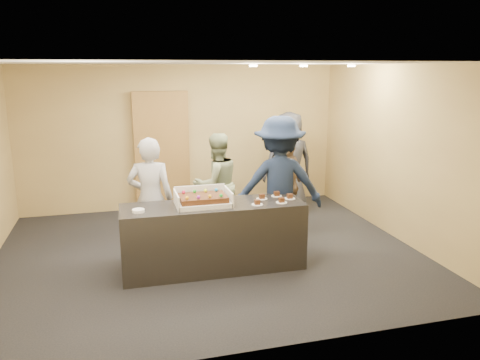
{
  "coord_description": "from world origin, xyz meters",
  "views": [
    {
      "loc": [
        -1.23,
        -6.3,
        2.64
      ],
      "look_at": [
        0.46,
        0.0,
        1.07
      ],
      "focal_mm": 35.0,
      "sensor_mm": 36.0,
      "label": 1
    }
  ],
  "objects_px": {
    "person_brown_extra": "(287,185)",
    "plate_stack": "(138,211)",
    "person_dark_suit": "(289,163)",
    "person_sage_man": "(216,184)",
    "cake_box": "(203,201)",
    "person_server_grey": "(151,199)",
    "person_navy_man": "(279,184)",
    "storage_cabinet": "(162,152)",
    "serving_counter": "(214,237)",
    "sheet_cake": "(203,198)"
  },
  "relations": [
    {
      "from": "cake_box",
      "to": "person_server_grey",
      "type": "xyz_separation_m",
      "value": [
        -0.63,
        0.57,
        -0.08
      ]
    },
    {
      "from": "person_server_grey",
      "to": "person_sage_man",
      "type": "height_order",
      "value": "person_server_grey"
    },
    {
      "from": "person_navy_man",
      "to": "person_brown_extra",
      "type": "bearing_deg",
      "value": -107.41
    },
    {
      "from": "person_server_grey",
      "to": "person_navy_man",
      "type": "xyz_separation_m",
      "value": [
        1.84,
        -0.15,
        0.13
      ]
    },
    {
      "from": "storage_cabinet",
      "to": "person_server_grey",
      "type": "height_order",
      "value": "storage_cabinet"
    },
    {
      "from": "storage_cabinet",
      "to": "plate_stack",
      "type": "distance_m",
      "value": 3.11
    },
    {
      "from": "person_dark_suit",
      "to": "storage_cabinet",
      "type": "bearing_deg",
      "value": -20.3
    },
    {
      "from": "person_brown_extra",
      "to": "plate_stack",
      "type": "bearing_deg",
      "value": -17.16
    },
    {
      "from": "person_server_grey",
      "to": "person_navy_man",
      "type": "distance_m",
      "value": 1.85
    },
    {
      "from": "cake_box",
      "to": "person_brown_extra",
      "type": "xyz_separation_m",
      "value": [
        1.6,
        1.12,
        -0.16
      ]
    },
    {
      "from": "serving_counter",
      "to": "sheet_cake",
      "type": "xyz_separation_m",
      "value": [
        -0.13,
        0.0,
        0.55
      ]
    },
    {
      "from": "cake_box",
      "to": "plate_stack",
      "type": "distance_m",
      "value": 0.84
    },
    {
      "from": "serving_counter",
      "to": "person_brown_extra",
      "type": "bearing_deg",
      "value": 38.74
    },
    {
      "from": "plate_stack",
      "to": "person_sage_man",
      "type": "bearing_deg",
      "value": 48.1
    },
    {
      "from": "person_brown_extra",
      "to": "person_dark_suit",
      "type": "relative_size",
      "value": 0.84
    },
    {
      "from": "plate_stack",
      "to": "person_dark_suit",
      "type": "distance_m",
      "value": 3.57
    },
    {
      "from": "cake_box",
      "to": "sheet_cake",
      "type": "xyz_separation_m",
      "value": [
        -0.0,
        -0.03,
        0.05
      ]
    },
    {
      "from": "storage_cabinet",
      "to": "person_dark_suit",
      "type": "bearing_deg",
      "value": -20.94
    },
    {
      "from": "person_navy_man",
      "to": "person_dark_suit",
      "type": "relative_size",
      "value": 1.05
    },
    {
      "from": "person_brown_extra",
      "to": "person_sage_man",
      "type": "bearing_deg",
      "value": -54.68
    },
    {
      "from": "serving_counter",
      "to": "person_sage_man",
      "type": "bearing_deg",
      "value": 76.84
    },
    {
      "from": "storage_cabinet",
      "to": "plate_stack",
      "type": "bearing_deg",
      "value": -101.23
    },
    {
      "from": "person_navy_man",
      "to": "cake_box",
      "type": "bearing_deg",
      "value": 31.45
    },
    {
      "from": "cake_box",
      "to": "person_brown_extra",
      "type": "distance_m",
      "value": 1.96
    },
    {
      "from": "cake_box",
      "to": "person_brown_extra",
      "type": "relative_size",
      "value": 0.45
    },
    {
      "from": "serving_counter",
      "to": "sheet_cake",
      "type": "relative_size",
      "value": 3.98
    },
    {
      "from": "storage_cabinet",
      "to": "cake_box",
      "type": "height_order",
      "value": "storage_cabinet"
    },
    {
      "from": "person_server_grey",
      "to": "person_dark_suit",
      "type": "xyz_separation_m",
      "value": [
        2.61,
        1.51,
        0.07
      ]
    },
    {
      "from": "sheet_cake",
      "to": "person_dark_suit",
      "type": "bearing_deg",
      "value": 46.65
    },
    {
      "from": "plate_stack",
      "to": "storage_cabinet",
      "type": "bearing_deg",
      "value": 78.77
    },
    {
      "from": "plate_stack",
      "to": "cake_box",
      "type": "bearing_deg",
      "value": 8.39
    },
    {
      "from": "cake_box",
      "to": "plate_stack",
      "type": "bearing_deg",
      "value": -171.61
    },
    {
      "from": "person_navy_man",
      "to": "person_brown_extra",
      "type": "height_order",
      "value": "person_navy_man"
    },
    {
      "from": "storage_cabinet",
      "to": "person_brown_extra",
      "type": "relative_size",
      "value": 1.41
    },
    {
      "from": "person_server_grey",
      "to": "person_sage_man",
      "type": "xyz_separation_m",
      "value": [
        1.1,
        0.76,
        -0.04
      ]
    },
    {
      "from": "sheet_cake",
      "to": "person_navy_man",
      "type": "height_order",
      "value": "person_navy_man"
    },
    {
      "from": "sheet_cake",
      "to": "cake_box",
      "type": "bearing_deg",
      "value": 89.05
    },
    {
      "from": "person_server_grey",
      "to": "person_brown_extra",
      "type": "xyz_separation_m",
      "value": [
        2.23,
        0.55,
        -0.08
      ]
    },
    {
      "from": "sheet_cake",
      "to": "storage_cabinet",
      "type": "bearing_deg",
      "value": 94.39
    },
    {
      "from": "cake_box",
      "to": "person_sage_man",
      "type": "xyz_separation_m",
      "value": [
        0.47,
        1.33,
        -0.13
      ]
    },
    {
      "from": "plate_stack",
      "to": "person_navy_man",
      "type": "bearing_deg",
      "value": 15.0
    },
    {
      "from": "person_server_grey",
      "to": "sheet_cake",
      "type": "bearing_deg",
      "value": 145.48
    },
    {
      "from": "cake_box",
      "to": "person_dark_suit",
      "type": "xyz_separation_m",
      "value": [
        1.98,
        2.08,
        -0.01
      ]
    },
    {
      "from": "person_server_grey",
      "to": "person_sage_man",
      "type": "relative_size",
      "value": 1.05
    },
    {
      "from": "storage_cabinet",
      "to": "person_server_grey",
      "type": "bearing_deg",
      "value": -99.74
    },
    {
      "from": "person_sage_man",
      "to": "person_navy_man",
      "type": "distance_m",
      "value": 1.18
    },
    {
      "from": "serving_counter",
      "to": "plate_stack",
      "type": "distance_m",
      "value": 1.08
    },
    {
      "from": "storage_cabinet",
      "to": "person_dark_suit",
      "type": "distance_m",
      "value": 2.37
    },
    {
      "from": "person_sage_man",
      "to": "person_dark_suit",
      "type": "height_order",
      "value": "person_dark_suit"
    },
    {
      "from": "plate_stack",
      "to": "person_navy_man",
      "type": "distance_m",
      "value": 2.11
    }
  ]
}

